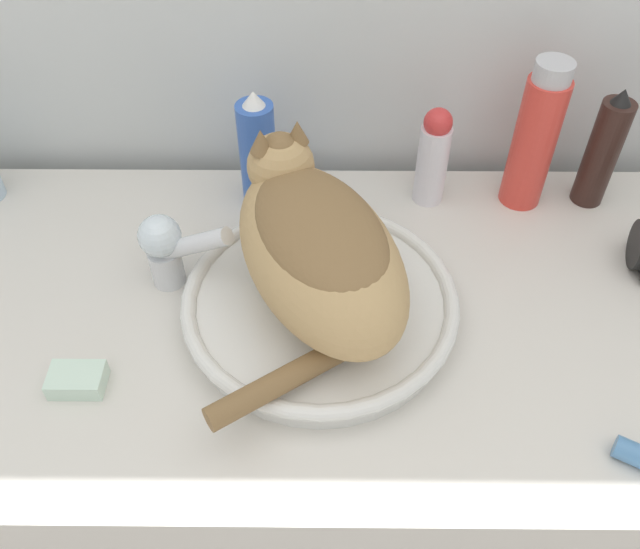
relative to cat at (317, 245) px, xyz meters
name	(u,v)px	position (x,y,z in m)	size (l,w,h in m)	color
vanity_counter	(313,467)	(-0.01, 0.01, -0.56)	(1.28, 0.58, 0.87)	beige
sink_basin	(320,305)	(0.00, -0.01, -0.10)	(0.35, 0.35, 0.05)	silver
cat	(317,245)	(0.00, 0.00, 0.00)	(0.28, 0.38, 0.17)	tan
faucet	(168,247)	(-0.19, 0.05, -0.06)	(0.13, 0.07, 0.12)	silver
shampoo_bottle_tall	(535,138)	(0.31, 0.23, -0.01)	(0.06, 0.06, 0.23)	#DB3D33
hairspray_can_black	(603,152)	(0.41, 0.23, -0.04)	(0.05, 0.05, 0.19)	#331E19
deodorant_stick	(433,156)	(0.17, 0.23, -0.05)	(0.05, 0.05, 0.16)	silver
spray_bottle_trigger	(258,152)	(-0.09, 0.23, -0.04)	(0.05, 0.05, 0.18)	#335BB7
soap_bar	(77,380)	(-0.28, -0.11, -0.11)	(0.06, 0.04, 0.02)	silver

